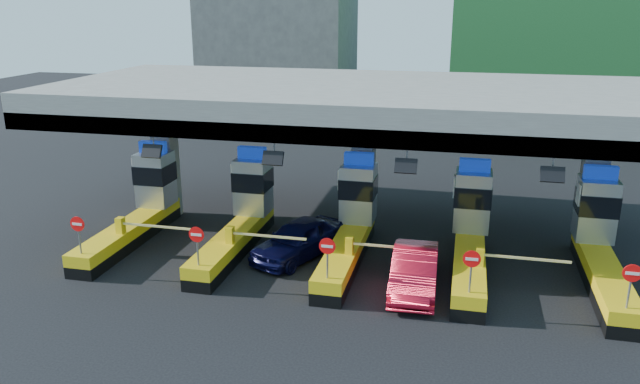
# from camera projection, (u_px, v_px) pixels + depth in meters

# --- Properties ---
(ground) EXTENTS (120.00, 120.00, 0.00)m
(ground) POSITION_uv_depth(u_px,v_px,m) (350.00, 255.00, 27.07)
(ground) COLOR black
(ground) RESTS_ON ground
(toll_canopy) EXTENTS (28.00, 12.09, 7.00)m
(toll_canopy) POSITION_uv_depth(u_px,v_px,m) (364.00, 104.00, 27.93)
(toll_canopy) COLOR slate
(toll_canopy) RESTS_ON ground
(toll_lane_far_left) EXTENTS (4.43, 8.00, 4.16)m
(toll_lane_far_left) POSITION_uv_depth(u_px,v_px,m) (142.00, 206.00, 29.11)
(toll_lane_far_left) COLOR black
(toll_lane_far_left) RESTS_ON ground
(toll_lane_left) EXTENTS (4.43, 8.00, 4.16)m
(toll_lane_left) POSITION_uv_depth(u_px,v_px,m) (243.00, 214.00, 28.01)
(toll_lane_left) COLOR black
(toll_lane_left) RESTS_ON ground
(toll_lane_center) EXTENTS (4.43, 8.00, 4.16)m
(toll_lane_center) POSITION_uv_depth(u_px,v_px,m) (352.00, 223.00, 26.92)
(toll_lane_center) COLOR black
(toll_lane_center) RESTS_ON ground
(toll_lane_right) EXTENTS (4.43, 8.00, 4.16)m
(toll_lane_right) POSITION_uv_depth(u_px,v_px,m) (471.00, 232.00, 25.82)
(toll_lane_right) COLOR black
(toll_lane_right) RESTS_ON ground
(toll_lane_far_right) EXTENTS (4.43, 8.00, 4.16)m
(toll_lane_far_right) POSITION_uv_depth(u_px,v_px,m) (600.00, 242.00, 24.73)
(toll_lane_far_right) COLOR black
(toll_lane_far_right) RESTS_ON ground
(bg_building_concrete) EXTENTS (14.00, 10.00, 18.00)m
(bg_building_concrete) POSITION_uv_depth(u_px,v_px,m) (279.00, 17.00, 60.97)
(bg_building_concrete) COLOR #4C4C49
(bg_building_concrete) RESTS_ON ground
(van) EXTENTS (3.74, 5.20, 1.64)m
(van) POSITION_uv_depth(u_px,v_px,m) (298.00, 239.00, 26.62)
(van) COLOR black
(van) RESTS_ON ground
(red_car) EXTENTS (1.84, 4.86, 1.58)m
(red_car) POSITION_uv_depth(u_px,v_px,m) (414.00, 271.00, 23.61)
(red_car) COLOR red
(red_car) RESTS_ON ground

